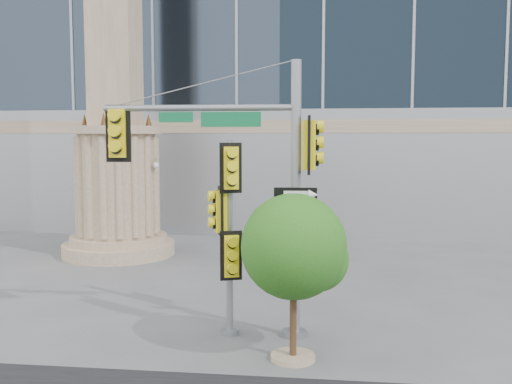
# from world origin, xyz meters

# --- Properties ---
(ground) EXTENTS (120.00, 120.00, 0.00)m
(ground) POSITION_xyz_m (0.00, 0.00, 0.00)
(ground) COLOR #545456
(ground) RESTS_ON ground
(monument) EXTENTS (4.40, 4.40, 16.60)m
(monument) POSITION_xyz_m (-6.00, 9.00, 5.52)
(monument) COLOR gray
(monument) RESTS_ON ground
(main_signal_pole) EXTENTS (4.95, 0.60, 6.36)m
(main_signal_pole) POSITION_xyz_m (0.31, 0.33, 3.94)
(main_signal_pole) COLOR slate
(main_signal_pole) RESTS_ON ground
(secondary_signal_pole) EXTENTS (0.86, 0.61, 4.58)m
(secondary_signal_pole) POSITION_xyz_m (-0.08, 0.19, 2.69)
(secondary_signal_pole) COLOR slate
(secondary_signal_pole) RESTS_ON ground
(street_tree) EXTENTS (2.24, 2.19, 3.49)m
(street_tree) POSITION_xyz_m (1.54, -1.05, 2.30)
(street_tree) COLOR gray
(street_tree) RESTS_ON ground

